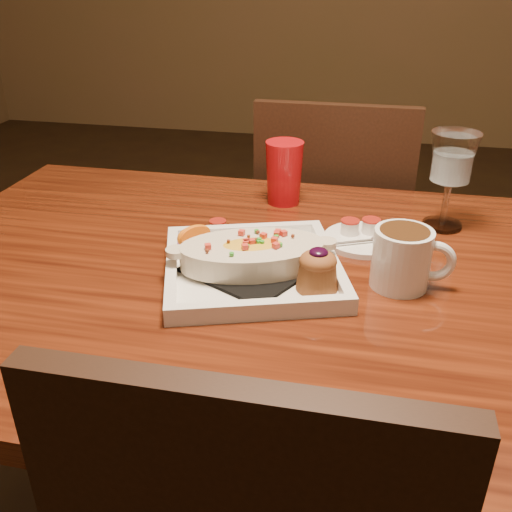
% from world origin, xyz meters
% --- Properties ---
extents(table, '(1.50, 0.90, 0.75)m').
position_xyz_m(table, '(0.00, 0.00, 0.65)').
color(table, maroon).
rests_on(table, floor).
extents(chair_far, '(0.42, 0.42, 0.93)m').
position_xyz_m(chair_far, '(-0.00, 0.63, 0.51)').
color(chair_far, black).
rests_on(chair_far, floor).
extents(plate, '(0.37, 0.37, 0.08)m').
position_xyz_m(plate, '(-0.08, -0.02, 0.78)').
color(plate, white).
rests_on(plate, table).
extents(coffee_mug, '(0.13, 0.10, 0.10)m').
position_xyz_m(coffee_mug, '(0.16, -0.00, 0.80)').
color(coffee_mug, white).
rests_on(coffee_mug, table).
extents(goblet, '(0.09, 0.09, 0.19)m').
position_xyz_m(goblet, '(0.24, 0.26, 0.89)').
color(goblet, silver).
rests_on(goblet, table).
extents(saucer, '(0.15, 0.15, 0.10)m').
position_xyz_m(saucer, '(0.09, 0.15, 0.76)').
color(saucer, white).
rests_on(saucer, table).
extents(creamer_loose, '(0.03, 0.03, 0.03)m').
position_xyz_m(creamer_loose, '(-0.19, 0.13, 0.76)').
color(creamer_loose, white).
rests_on(creamer_loose, table).
extents(red_tumbler, '(0.08, 0.08, 0.14)m').
position_xyz_m(red_tumbler, '(-0.09, 0.32, 0.82)').
color(red_tumbler, red).
rests_on(red_tumbler, table).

